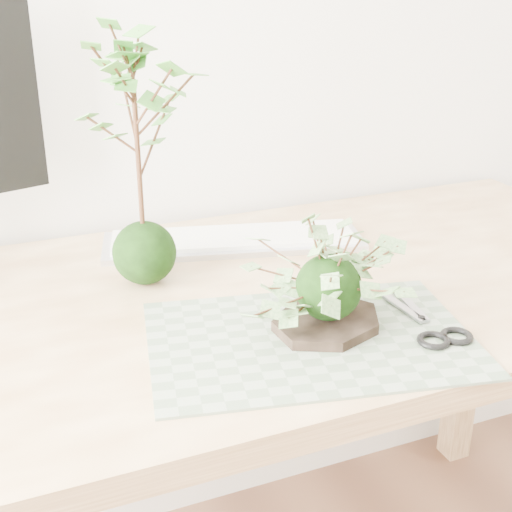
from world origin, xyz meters
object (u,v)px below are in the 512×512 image
Objects in this scene: desk at (229,344)px; maple_kokedama at (134,96)px; ivy_kokedama at (330,258)px; keyboard at (233,240)px.

maple_kokedama is (-0.11, 0.10, 0.39)m from desk.
ivy_kokedama is 0.37m from keyboard.
maple_kokedama reaches higher than desk.
maple_kokedama is 0.87× the size of keyboard.
desk is 3.74× the size of maple_kokedama.
ivy_kokedama reaches higher than desk.
desk is at bearing -98.98° from keyboard.
maple_kokedama is 0.36m from keyboard.
desk is 0.27m from ivy_kokedama.
ivy_kokedama reaches higher than keyboard.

